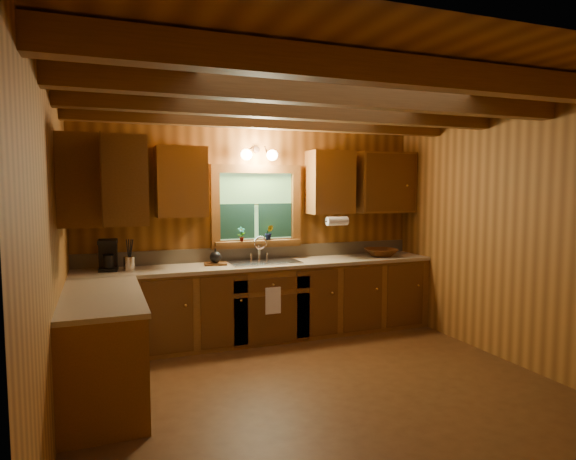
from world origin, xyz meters
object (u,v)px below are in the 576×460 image
at_px(cutting_board, 216,264).
at_px(wicker_basket, 381,252).
at_px(coffee_maker, 108,255).
at_px(sink, 264,266).

xyz_separation_m(cutting_board, wicker_basket, (2.12, -0.08, 0.04)).
bearing_deg(coffee_maker, cutting_board, 3.48).
height_order(coffee_maker, cutting_board, coffee_maker).
height_order(sink, coffee_maker, coffee_maker).
xyz_separation_m(coffee_maker, wicker_basket, (3.27, -0.14, -0.11)).
height_order(coffee_maker, wicker_basket, coffee_maker).
height_order(cutting_board, wicker_basket, wicker_basket).
relative_size(sink, cutting_board, 3.32).
bearing_deg(sink, coffee_maker, 176.96).
bearing_deg(coffee_maker, wicker_basket, 4.02).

